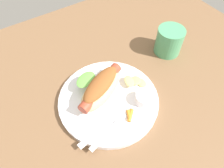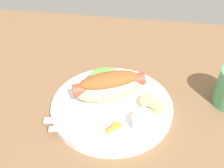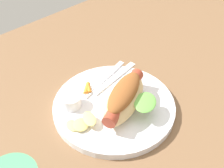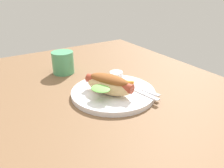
{
  "view_description": "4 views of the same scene",
  "coord_description": "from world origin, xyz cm",
  "px_view_note": "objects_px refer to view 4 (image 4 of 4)",
  "views": [
    {
      "loc": [
        -14.1,
        -26.89,
        46.66
      ],
      "look_at": [
        2.36,
        -1.57,
        6.25
      ],
      "focal_mm": 32.46,
      "sensor_mm": 36.0,
      "label": 1
    },
    {
      "loc": [
        7.57,
        -42.16,
        39.71
      ],
      "look_at": [
        0.77,
        -1.13,
        6.13
      ],
      "focal_mm": 40.83,
      "sensor_mm": 36.0,
      "label": 2
    },
    {
      "loc": [
        34.2,
        36.19,
        53.66
      ],
      "look_at": [
        0.31,
        -3.47,
        6.28
      ],
      "focal_mm": 53.95,
      "sensor_mm": 36.0,
      "label": 3
    },
    {
      "loc": [
        -54.59,
        33.48,
        34.21
      ],
      "look_at": [
        -0.91,
        -0.5,
        4.95
      ],
      "focal_mm": 37.39,
      "sensor_mm": 36.0,
      "label": 4
    }
  ],
  "objects_px": {
    "fork": "(140,89)",
    "sauce_ramekin": "(116,75)",
    "hot_dog": "(108,85)",
    "plate": "(113,93)",
    "knife": "(140,92)",
    "chips_pile": "(99,79)",
    "drinking_cup": "(63,62)",
    "carrot_garnish": "(129,82)"
  },
  "relations": [
    {
      "from": "plate",
      "to": "chips_pile",
      "type": "xyz_separation_m",
      "value": [
        0.09,
        0.0,
        0.02
      ]
    },
    {
      "from": "plate",
      "to": "knife",
      "type": "distance_m",
      "value": 0.09
    },
    {
      "from": "knife",
      "to": "sauce_ramekin",
      "type": "bearing_deg",
      "value": -7.42
    },
    {
      "from": "plate",
      "to": "chips_pile",
      "type": "bearing_deg",
      "value": 1.59
    },
    {
      "from": "hot_dog",
      "to": "carrot_garnish",
      "type": "relative_size",
      "value": 5.25
    },
    {
      "from": "chips_pile",
      "to": "carrot_garnish",
      "type": "height_order",
      "value": "chips_pile"
    },
    {
      "from": "plate",
      "to": "knife",
      "type": "relative_size",
      "value": 1.86
    },
    {
      "from": "plate",
      "to": "hot_dog",
      "type": "bearing_deg",
      "value": 115.73
    },
    {
      "from": "plate",
      "to": "sauce_ramekin",
      "type": "bearing_deg",
      "value": -39.26
    },
    {
      "from": "plate",
      "to": "drinking_cup",
      "type": "bearing_deg",
      "value": 13.15
    },
    {
      "from": "plate",
      "to": "fork",
      "type": "relative_size",
      "value": 1.79
    },
    {
      "from": "plate",
      "to": "fork",
      "type": "xyz_separation_m",
      "value": [
        -0.04,
        -0.08,
        0.01
      ]
    },
    {
      "from": "drinking_cup",
      "to": "knife",
      "type": "bearing_deg",
      "value": -158.67
    },
    {
      "from": "knife",
      "to": "chips_pile",
      "type": "height_order",
      "value": "chips_pile"
    },
    {
      "from": "sauce_ramekin",
      "to": "knife",
      "type": "distance_m",
      "value": 0.13
    },
    {
      "from": "hot_dog",
      "to": "sauce_ramekin",
      "type": "bearing_deg",
      "value": -70.96
    },
    {
      "from": "sauce_ramekin",
      "to": "knife",
      "type": "relative_size",
      "value": 0.32
    },
    {
      "from": "knife",
      "to": "drinking_cup",
      "type": "distance_m",
      "value": 0.34
    },
    {
      "from": "plate",
      "to": "sauce_ramekin",
      "type": "relative_size",
      "value": 5.89
    },
    {
      "from": "drinking_cup",
      "to": "sauce_ramekin",
      "type": "bearing_deg",
      "value": -148.02
    },
    {
      "from": "chips_pile",
      "to": "carrot_garnish",
      "type": "relative_size",
      "value": 1.96
    },
    {
      "from": "hot_dog",
      "to": "knife",
      "type": "bearing_deg",
      "value": -141.65
    },
    {
      "from": "plate",
      "to": "carrot_garnish",
      "type": "height_order",
      "value": "carrot_garnish"
    },
    {
      "from": "drinking_cup",
      "to": "chips_pile",
      "type": "bearing_deg",
      "value": -161.31
    },
    {
      "from": "chips_pile",
      "to": "sauce_ramekin",
      "type": "bearing_deg",
      "value": -105.93
    },
    {
      "from": "chips_pile",
      "to": "fork",
      "type": "bearing_deg",
      "value": -148.06
    },
    {
      "from": "chips_pile",
      "to": "drinking_cup",
      "type": "xyz_separation_m",
      "value": [
        0.17,
        0.06,
        0.02
      ]
    },
    {
      "from": "hot_dog",
      "to": "chips_pile",
      "type": "height_order",
      "value": "hot_dog"
    },
    {
      "from": "hot_dog",
      "to": "knife",
      "type": "xyz_separation_m",
      "value": [
        -0.04,
        -0.09,
        -0.03
      ]
    },
    {
      "from": "hot_dog",
      "to": "knife",
      "type": "distance_m",
      "value": 0.1
    },
    {
      "from": "chips_pile",
      "to": "hot_dog",
      "type": "bearing_deg",
      "value": 166.71
    },
    {
      "from": "sauce_ramekin",
      "to": "carrot_garnish",
      "type": "xyz_separation_m",
      "value": [
        -0.06,
        -0.01,
        -0.01
      ]
    },
    {
      "from": "knife",
      "to": "chips_pile",
      "type": "distance_m",
      "value": 0.16
    },
    {
      "from": "plate",
      "to": "knife",
      "type": "bearing_deg",
      "value": -131.66
    },
    {
      "from": "hot_dog",
      "to": "chips_pile",
      "type": "xyz_separation_m",
      "value": [
        0.1,
        -0.02,
        -0.02
      ]
    },
    {
      "from": "sauce_ramekin",
      "to": "drinking_cup",
      "type": "xyz_separation_m",
      "value": [
        0.19,
        0.12,
        0.01
      ]
    },
    {
      "from": "plate",
      "to": "sauce_ramekin",
      "type": "distance_m",
      "value": 0.09
    },
    {
      "from": "hot_dog",
      "to": "chips_pile",
      "type": "bearing_deg",
      "value": -39.02
    },
    {
      "from": "knife",
      "to": "chips_pile",
      "type": "xyz_separation_m",
      "value": [
        0.14,
        0.07,
        0.01
      ]
    },
    {
      "from": "fork",
      "to": "sauce_ramekin",
      "type": "bearing_deg",
      "value": -5.18
    },
    {
      "from": "knife",
      "to": "carrot_garnish",
      "type": "bearing_deg",
      "value": -17.21
    },
    {
      "from": "fork",
      "to": "chips_pile",
      "type": "xyz_separation_m",
      "value": [
        0.13,
        0.08,
        0.01
      ]
    }
  ]
}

